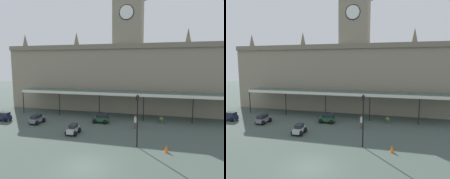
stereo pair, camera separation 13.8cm
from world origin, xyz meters
TOP-DOWN VIEW (x-y plane):
  - ground_plane at (0.00, 0.00)m, footprint 140.00×140.00m
  - station_building at (0.00, 21.35)m, footprint 43.87×6.42m
  - entrance_canopy at (-0.00, 15.92)m, footprint 33.92×3.26m
  - car_green_estate at (-2.34, 12.10)m, footprint 2.26×1.56m
  - car_silver_sedan at (-4.23, 6.95)m, footprint 1.57×2.08m
  - car_grey_estate at (-10.96, 9.72)m, footprint 1.61×2.29m
  - car_navy_estate at (-16.64, 9.78)m, footprint 2.25×1.55m
  - pedestrian_crossing_forecourt at (2.68, 10.72)m, footprint 0.34×0.36m
  - victorian_lamppost at (3.58, 5.01)m, footprint 0.30×0.30m
  - traffic_cone at (6.41, 4.43)m, footprint 0.40×0.40m
  - planter_forecourt_centre at (5.96, 13.83)m, footprint 0.60×0.60m

SIDE VIEW (x-z plane):
  - ground_plane at x=0.00m, z-range 0.00..0.00m
  - traffic_cone at x=6.41m, z-range 0.00..0.71m
  - planter_forecourt_centre at x=5.96m, z-range 0.01..0.97m
  - car_silver_sedan at x=-4.23m, z-range -0.09..1.10m
  - car_green_estate at x=-2.34m, z-range -0.07..1.20m
  - car_grey_estate at x=-10.96m, z-range -0.07..1.20m
  - car_navy_estate at x=-16.64m, z-range -0.07..1.20m
  - pedestrian_crossing_forecourt at x=2.68m, z-range 0.07..1.74m
  - victorian_lamppost at x=3.58m, z-range 0.62..5.96m
  - entrance_canopy at x=0.00m, z-range 1.89..5.98m
  - station_building at x=0.00m, z-range -3.83..16.87m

